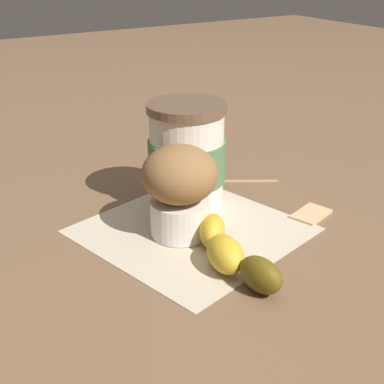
{
  "coord_description": "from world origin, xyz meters",
  "views": [
    {
      "loc": [
        0.46,
        -0.29,
        0.3
      ],
      "look_at": [
        0.0,
        0.0,
        0.05
      ],
      "focal_mm": 50.0,
      "sensor_mm": 36.0,
      "label": 1
    }
  ],
  "objects_px": {
    "banana": "(230,253)",
    "coffee_cup": "(187,157)",
    "sugar_packet": "(311,213)",
    "muffin": "(178,185)"
  },
  "relations": [
    {
      "from": "muffin",
      "to": "banana",
      "type": "relative_size",
      "value": 0.71
    },
    {
      "from": "coffee_cup",
      "to": "sugar_packet",
      "type": "relative_size",
      "value": 2.61
    },
    {
      "from": "coffee_cup",
      "to": "muffin",
      "type": "relative_size",
      "value": 1.25
    },
    {
      "from": "coffee_cup",
      "to": "banana",
      "type": "bearing_deg",
      "value": -14.93
    },
    {
      "from": "banana",
      "to": "coffee_cup",
      "type": "bearing_deg",
      "value": 165.07
    },
    {
      "from": "banana",
      "to": "sugar_packet",
      "type": "bearing_deg",
      "value": 105.83
    },
    {
      "from": "coffee_cup",
      "to": "sugar_packet",
      "type": "distance_m",
      "value": 0.17
    },
    {
      "from": "banana",
      "to": "sugar_packet",
      "type": "distance_m",
      "value": 0.16
    },
    {
      "from": "banana",
      "to": "sugar_packet",
      "type": "height_order",
      "value": "banana"
    },
    {
      "from": "muffin",
      "to": "banana",
      "type": "height_order",
      "value": "muffin"
    }
  ]
}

